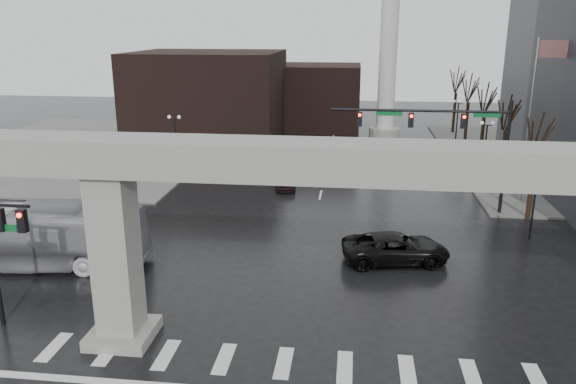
# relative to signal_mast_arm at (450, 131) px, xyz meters

# --- Properties ---
(ground) EXTENTS (160.00, 160.00, 0.00)m
(ground) POSITION_rel_signal_mast_arm_xyz_m (-8.99, -18.80, -5.83)
(ground) COLOR black
(ground) RESTS_ON ground
(sidewalk_nw) EXTENTS (28.00, 36.00, 0.15)m
(sidewalk_nw) POSITION_rel_signal_mast_arm_xyz_m (-34.99, 17.20, -5.75)
(sidewalk_nw) COLOR slate
(sidewalk_nw) RESTS_ON ground
(elevated_guideway) EXTENTS (48.00, 2.60, 8.70)m
(elevated_guideway) POSITION_rel_signal_mast_arm_xyz_m (-7.73, -18.80, 1.05)
(elevated_guideway) COLOR #999791
(elevated_guideway) RESTS_ON ground
(building_far_left) EXTENTS (16.00, 14.00, 10.00)m
(building_far_left) POSITION_rel_signal_mast_arm_xyz_m (-22.99, 23.20, -0.83)
(building_far_left) COLOR black
(building_far_left) RESTS_ON ground
(building_far_mid) EXTENTS (10.00, 10.00, 8.00)m
(building_far_mid) POSITION_rel_signal_mast_arm_xyz_m (-10.99, 33.20, -1.83)
(building_far_mid) COLOR black
(building_far_mid) RESTS_ON ground
(smokestack) EXTENTS (3.60, 3.60, 30.00)m
(smokestack) POSITION_rel_signal_mast_arm_xyz_m (-2.99, 27.20, 7.52)
(smokestack) COLOR silver
(smokestack) RESTS_ON ground
(signal_mast_arm) EXTENTS (12.12, 0.43, 8.00)m
(signal_mast_arm) POSITION_rel_signal_mast_arm_xyz_m (0.00, 0.00, 0.00)
(signal_mast_arm) COLOR black
(signal_mast_arm) RESTS_ON ground
(signal_left_pole) EXTENTS (2.30, 0.30, 6.00)m
(signal_left_pole) POSITION_rel_signal_mast_arm_xyz_m (-21.24, -18.30, -1.76)
(signal_left_pole) COLOR black
(signal_left_pole) RESTS_ON ground
(flagpole_assembly) EXTENTS (2.06, 0.12, 12.00)m
(flagpole_assembly) POSITION_rel_signal_mast_arm_xyz_m (6.30, 3.20, 1.70)
(flagpole_assembly) COLOR silver
(flagpole_assembly) RESTS_ON ground
(lamp_right_0) EXTENTS (1.22, 0.32, 5.11)m
(lamp_right_0) POSITION_rel_signal_mast_arm_xyz_m (4.51, -4.80, -2.36)
(lamp_right_0) COLOR black
(lamp_right_0) RESTS_ON ground
(lamp_right_1) EXTENTS (1.22, 0.32, 5.11)m
(lamp_right_1) POSITION_rel_signal_mast_arm_xyz_m (4.51, 9.20, -2.36)
(lamp_right_1) COLOR black
(lamp_right_1) RESTS_ON ground
(lamp_right_2) EXTENTS (1.22, 0.32, 5.11)m
(lamp_right_2) POSITION_rel_signal_mast_arm_xyz_m (4.51, 23.20, -2.36)
(lamp_right_2) COLOR black
(lamp_right_2) RESTS_ON ground
(lamp_left_0) EXTENTS (1.22, 0.32, 5.11)m
(lamp_left_0) POSITION_rel_signal_mast_arm_xyz_m (-22.49, -4.80, -2.36)
(lamp_left_0) COLOR black
(lamp_left_0) RESTS_ON ground
(lamp_left_1) EXTENTS (1.22, 0.32, 5.11)m
(lamp_left_1) POSITION_rel_signal_mast_arm_xyz_m (-22.49, 9.20, -2.36)
(lamp_left_1) COLOR black
(lamp_left_1) RESTS_ON ground
(lamp_left_2) EXTENTS (1.22, 0.32, 5.11)m
(lamp_left_2) POSITION_rel_signal_mast_arm_xyz_m (-22.49, 23.20, -2.36)
(lamp_left_2) COLOR black
(lamp_left_2) RESTS_ON ground
(tree_right_0) EXTENTS (1.09, 1.58, 7.50)m
(tree_right_0) POSITION_rel_signal_mast_arm_xyz_m (5.54, -0.78, -3.04)
(tree_right_0) COLOR black
(tree_right_0) RESTS_ON ground
(tree_right_1) EXTENTS (1.09, 1.61, 7.67)m
(tree_right_1) POSITION_rel_signal_mast_arm_xyz_m (5.54, 7.22, -2.98)
(tree_right_1) COLOR black
(tree_right_1) RESTS_ON ground
(tree_right_2) EXTENTS (1.10, 1.63, 7.85)m
(tree_right_2) POSITION_rel_signal_mast_arm_xyz_m (5.54, 15.22, -2.91)
(tree_right_2) COLOR black
(tree_right_2) RESTS_ON ground
(tree_right_3) EXTENTS (1.11, 1.66, 8.02)m
(tree_right_3) POSITION_rel_signal_mast_arm_xyz_m (5.54, 23.22, -2.85)
(tree_right_3) COLOR black
(tree_right_3) RESTS_ON ground
(tree_right_4) EXTENTS (1.12, 1.69, 8.19)m
(tree_right_4) POSITION_rel_signal_mast_arm_xyz_m (5.54, 31.22, -2.79)
(tree_right_4) COLOR black
(tree_right_4) RESTS_ON ground
(pickup_truck) EXTENTS (6.33, 3.73, 1.65)m
(pickup_truck) POSITION_rel_signal_mast_arm_xyz_m (-4.01, -9.27, -5.00)
(pickup_truck) COLOR black
(pickup_truck) RESTS_ON ground
(city_bus) EXTENTS (12.84, 4.15, 3.51)m
(city_bus) POSITION_rel_signal_mast_arm_xyz_m (-23.94, -12.18, -4.07)
(city_bus) COLOR #A9A8AD
(city_bus) RESTS_ON ground
(far_car) EXTENTS (2.27, 4.15, 1.34)m
(far_car) POSITION_rel_signal_mast_arm_xyz_m (-12.04, 4.87, -5.16)
(far_car) COLOR black
(far_car) RESTS_ON ground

